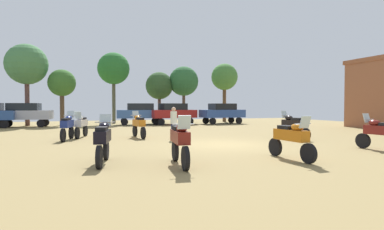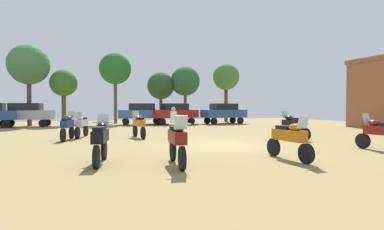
% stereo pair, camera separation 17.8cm
% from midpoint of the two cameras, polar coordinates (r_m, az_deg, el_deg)
% --- Properties ---
extents(ground_plane, '(44.00, 52.00, 0.02)m').
position_cam_midpoint_polar(ground_plane, '(14.38, 5.94, -5.42)').
color(ground_plane, olive).
extents(motorcycle_1, '(0.63, 2.18, 1.46)m').
position_cam_midpoint_polar(motorcycle_1, '(14.37, 31.56, -2.75)').
color(motorcycle_1, black).
rests_on(motorcycle_1, ground).
extents(motorcycle_2, '(0.74, 2.12, 1.51)m').
position_cam_midpoint_polar(motorcycle_2, '(17.17, -21.53, -1.88)').
color(motorcycle_2, black).
rests_on(motorcycle_2, ground).
extents(motorcycle_4, '(0.62, 2.24, 1.51)m').
position_cam_midpoint_polar(motorcycle_4, '(9.23, -2.18, -4.70)').
color(motorcycle_4, black).
rests_on(motorcycle_4, ground).
extents(motorcycle_5, '(0.68, 2.20, 1.50)m').
position_cam_midpoint_polar(motorcycle_5, '(17.23, 18.25, -1.83)').
color(motorcycle_5, black).
rests_on(motorcycle_5, ground).
extents(motorcycle_6, '(0.71, 2.13, 1.50)m').
position_cam_midpoint_polar(motorcycle_6, '(9.89, -15.90, -4.37)').
color(motorcycle_6, black).
rests_on(motorcycle_6, ground).
extents(motorcycle_7, '(0.82, 2.07, 1.47)m').
position_cam_midpoint_polar(motorcycle_7, '(18.43, -19.29, -1.67)').
color(motorcycle_7, black).
rests_on(motorcycle_7, ground).
extents(motorcycle_8, '(0.62, 2.26, 1.46)m').
position_cam_midpoint_polar(motorcycle_8, '(10.71, 17.84, -4.00)').
color(motorcycle_8, black).
rests_on(motorcycle_8, ground).
extents(motorcycle_9, '(0.63, 2.19, 1.48)m').
position_cam_midpoint_polar(motorcycle_9, '(17.54, -9.43, -1.73)').
color(motorcycle_9, black).
rests_on(motorcycle_9, ground).
extents(car_2, '(4.49, 2.33, 2.00)m').
position_cam_midpoint_polar(car_2, '(29.74, -27.92, 0.33)').
color(car_2, black).
rests_on(car_2, ground).
extents(car_3, '(4.46, 2.23, 2.00)m').
position_cam_midpoint_polar(car_3, '(29.52, -9.05, 0.50)').
color(car_3, black).
rests_on(car_3, ground).
extents(car_4, '(4.43, 2.14, 2.00)m').
position_cam_midpoint_polar(car_4, '(30.77, 6.00, 0.56)').
color(car_4, black).
rests_on(car_4, ground).
extents(car_5, '(4.48, 2.28, 2.00)m').
position_cam_midpoint_polar(car_5, '(29.56, -3.10, 0.52)').
color(car_5, black).
rests_on(car_5, ground).
extents(person_2, '(0.42, 0.42, 1.71)m').
position_cam_midpoint_polar(person_2, '(16.34, -3.10, -1.03)').
color(person_2, '#202548').
rests_on(person_2, ground).
extents(tree_3, '(3.14, 3.14, 5.98)m').
position_cam_midpoint_polar(tree_3, '(33.42, -1.09, 6.16)').
color(tree_3, brown).
rests_on(tree_3, ground).
extents(tree_4, '(3.17, 3.17, 7.10)m').
position_cam_midpoint_polar(tree_4, '(32.49, -13.72, 8.17)').
color(tree_4, '#4C4C37').
rests_on(tree_4, ground).
extents(tree_5, '(3.54, 3.54, 7.19)m').
position_cam_midpoint_polar(tree_5, '(31.27, -27.57, 8.12)').
color(tree_5, brown).
rests_on(tree_5, ground).
extents(tree_6, '(2.41, 2.41, 5.05)m').
position_cam_midpoint_polar(tree_6, '(30.55, -22.29, 5.32)').
color(tree_6, '#4E3A27').
rests_on(tree_6, ground).
extents(tree_7, '(2.88, 2.88, 5.35)m').
position_cam_midpoint_polar(tree_7, '(33.26, -5.57, 5.30)').
color(tree_7, brown).
rests_on(tree_7, ground).
extents(tree_8, '(2.95, 2.95, 6.50)m').
position_cam_midpoint_polar(tree_8, '(35.29, 6.40, 6.84)').
color(tree_8, brown).
rests_on(tree_8, ground).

